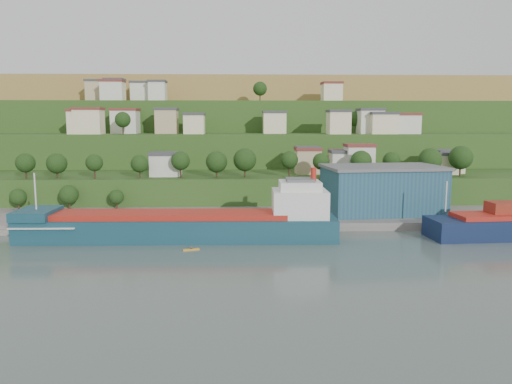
{
  "coord_description": "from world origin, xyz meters",
  "views": [
    {
      "loc": [
        -1.73,
        -103.55,
        26.68
      ],
      "look_at": [
        2.16,
        15.0,
        9.84
      ],
      "focal_mm": 35.0,
      "sensor_mm": 36.0,
      "label": 1
    }
  ],
  "objects_px": {
    "warehouse": "(382,189)",
    "caravan": "(51,217)",
    "kayak_orange": "(242,242)",
    "cargo_ship_near": "(189,227)"
  },
  "relations": [
    {
      "from": "caravan",
      "to": "kayak_orange",
      "type": "distance_m",
      "value": 52.46
    },
    {
      "from": "cargo_ship_near",
      "to": "caravan",
      "type": "height_order",
      "value": "cargo_ship_near"
    },
    {
      "from": "cargo_ship_near",
      "to": "kayak_orange",
      "type": "xyz_separation_m",
      "value": [
        12.13,
        -4.34,
        -2.7
      ]
    },
    {
      "from": "warehouse",
      "to": "caravan",
      "type": "distance_m",
      "value": 87.44
    },
    {
      "from": "warehouse",
      "to": "caravan",
      "type": "xyz_separation_m",
      "value": [
        -86.99,
        -6.63,
        -5.87
      ]
    },
    {
      "from": "caravan",
      "to": "kayak_orange",
      "type": "bearing_deg",
      "value": -37.63
    },
    {
      "from": "warehouse",
      "to": "caravan",
      "type": "bearing_deg",
      "value": 178.66
    },
    {
      "from": "warehouse",
      "to": "cargo_ship_near",
      "type": "bearing_deg",
      "value": -162.56
    },
    {
      "from": "warehouse",
      "to": "caravan",
      "type": "relative_size",
      "value": 5.6
    },
    {
      "from": "kayak_orange",
      "to": "warehouse",
      "type": "bearing_deg",
      "value": 15.45
    }
  ]
}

